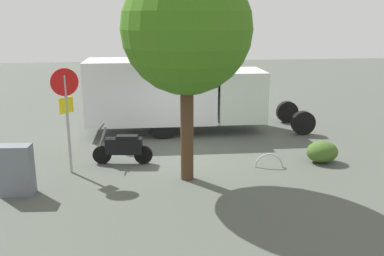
{
  "coord_description": "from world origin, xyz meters",
  "views": [
    {
      "loc": [
        1.26,
        12.48,
        4.35
      ],
      "look_at": [
        -0.28,
        0.21,
        1.06
      ],
      "focal_mm": 39.52,
      "sensor_mm": 36.0,
      "label": 1
    }
  ],
  "objects_px": {
    "box_truck_near": "(177,91)",
    "stop_sign": "(66,104)",
    "utility_cabinet": "(16,170)",
    "motorcycle": "(124,147)",
    "street_tree": "(187,30)",
    "bike_rack_hoop": "(269,167)"
  },
  "relations": [
    {
      "from": "box_truck_near",
      "to": "stop_sign",
      "type": "xyz_separation_m",
      "value": [
        3.43,
        4.11,
        0.43
      ]
    },
    {
      "from": "box_truck_near",
      "to": "utility_cabinet",
      "type": "height_order",
      "value": "box_truck_near"
    },
    {
      "from": "motorcycle",
      "to": "stop_sign",
      "type": "relative_size",
      "value": 0.6
    },
    {
      "from": "motorcycle",
      "to": "stop_sign",
      "type": "height_order",
      "value": "stop_sign"
    },
    {
      "from": "stop_sign",
      "to": "street_tree",
      "type": "xyz_separation_m",
      "value": [
        -3.24,
        0.87,
        2.01
      ]
    },
    {
      "from": "box_truck_near",
      "to": "bike_rack_hoop",
      "type": "distance_m",
      "value": 5.2
    },
    {
      "from": "stop_sign",
      "to": "utility_cabinet",
      "type": "height_order",
      "value": "stop_sign"
    },
    {
      "from": "box_truck_near",
      "to": "stop_sign",
      "type": "bearing_deg",
      "value": -128.38
    },
    {
      "from": "stop_sign",
      "to": "bike_rack_hoop",
      "type": "relative_size",
      "value": 3.52
    },
    {
      "from": "street_tree",
      "to": "utility_cabinet",
      "type": "relative_size",
      "value": 4.43
    },
    {
      "from": "motorcycle",
      "to": "bike_rack_hoop",
      "type": "bearing_deg",
      "value": 175.66
    },
    {
      "from": "utility_cabinet",
      "to": "bike_rack_hoop",
      "type": "relative_size",
      "value": 1.51
    },
    {
      "from": "utility_cabinet",
      "to": "bike_rack_hoop",
      "type": "xyz_separation_m",
      "value": [
        -6.85,
        -1.14,
        -0.64
      ]
    },
    {
      "from": "box_truck_near",
      "to": "motorcycle",
      "type": "bearing_deg",
      "value": -117.48
    },
    {
      "from": "street_tree",
      "to": "bike_rack_hoop",
      "type": "bearing_deg",
      "value": -166.3
    },
    {
      "from": "motorcycle",
      "to": "stop_sign",
      "type": "distance_m",
      "value": 2.17
    },
    {
      "from": "utility_cabinet",
      "to": "bike_rack_hoop",
      "type": "height_order",
      "value": "utility_cabinet"
    },
    {
      "from": "stop_sign",
      "to": "utility_cabinet",
      "type": "relative_size",
      "value": 2.33
    },
    {
      "from": "box_truck_near",
      "to": "utility_cabinet",
      "type": "relative_size",
      "value": 6.65
    },
    {
      "from": "street_tree",
      "to": "utility_cabinet",
      "type": "distance_m",
      "value": 5.51
    },
    {
      "from": "box_truck_near",
      "to": "street_tree",
      "type": "bearing_deg",
      "value": -90.68
    },
    {
      "from": "stop_sign",
      "to": "bike_rack_hoop",
      "type": "height_order",
      "value": "stop_sign"
    }
  ]
}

